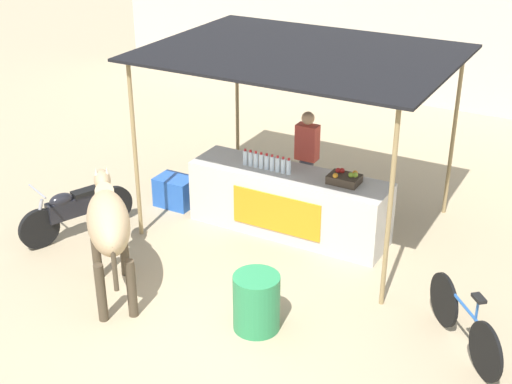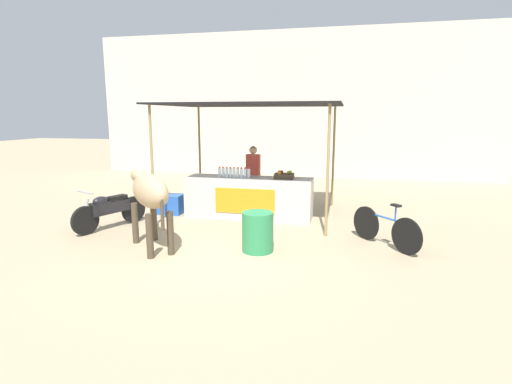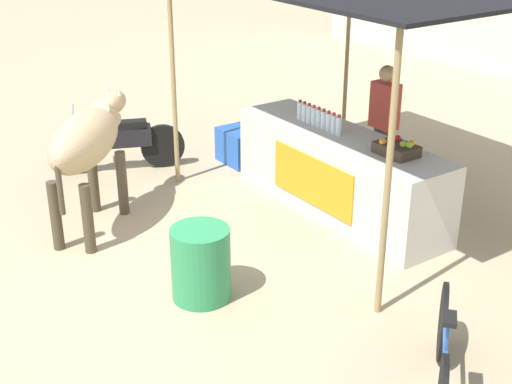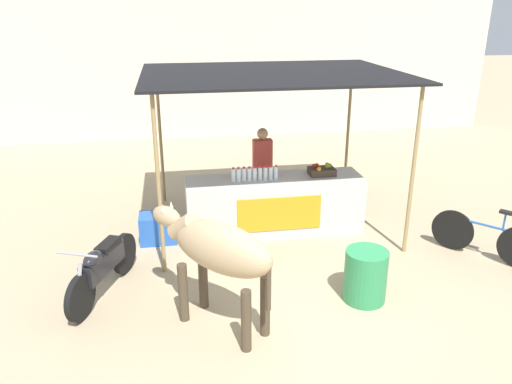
% 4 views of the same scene
% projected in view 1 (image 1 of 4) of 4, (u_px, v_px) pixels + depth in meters
% --- Properties ---
extents(ground_plane, '(60.00, 60.00, 0.00)m').
position_uv_depth(ground_plane, '(211.00, 304.00, 9.02)').
color(ground_plane, tan).
extents(stall_counter, '(3.00, 0.82, 0.96)m').
position_uv_depth(stall_counter, '(289.00, 202.00, 10.55)').
color(stall_counter, beige).
rests_on(stall_counter, ground).
extents(stall_awning, '(4.20, 3.20, 2.68)m').
position_uv_depth(stall_awning, '(301.00, 59.00, 9.88)').
color(stall_awning, black).
rests_on(stall_awning, ground).
extents(water_bottle_row, '(0.79, 0.07, 0.25)m').
position_uv_depth(water_bottle_row, '(267.00, 162.00, 10.41)').
color(water_bottle_row, silver).
rests_on(water_bottle_row, stall_counter).
extents(fruit_crate, '(0.44, 0.32, 0.18)m').
position_uv_depth(fruit_crate, '(344.00, 178.00, 9.99)').
color(fruit_crate, '#3F3326').
rests_on(fruit_crate, stall_counter).
extents(vendor_behind_counter, '(0.34, 0.22, 1.65)m').
position_uv_depth(vendor_behind_counter, '(307.00, 161.00, 11.02)').
color(vendor_behind_counter, '#383842').
rests_on(vendor_behind_counter, ground).
extents(cooler_box, '(0.60, 0.44, 0.48)m').
position_uv_depth(cooler_box, '(175.00, 191.00, 11.44)').
color(cooler_box, blue).
rests_on(cooler_box, ground).
extents(water_barrel, '(0.56, 0.56, 0.72)m').
position_uv_depth(water_barrel, '(257.00, 302.00, 8.43)').
color(water_barrel, '#2D8C51').
rests_on(water_barrel, ground).
extents(cow, '(1.52, 1.57, 1.44)m').
position_uv_depth(cow, '(108.00, 223.00, 8.80)').
color(cow, tan).
rests_on(cow, ground).
extents(motorcycle_parked, '(0.84, 1.70, 0.90)m').
position_uv_depth(motorcycle_parked, '(76.00, 209.00, 10.46)').
color(motorcycle_parked, black).
rests_on(motorcycle_parked, ground).
extents(bicycle_leaning, '(1.13, 1.27, 0.85)m').
position_uv_depth(bicycle_leaning, '(464.00, 323.00, 8.08)').
color(bicycle_leaning, black).
rests_on(bicycle_leaning, ground).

